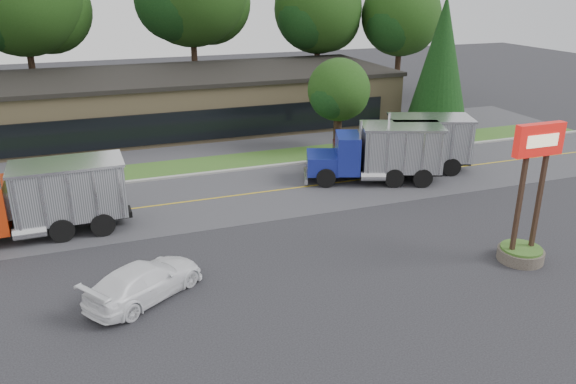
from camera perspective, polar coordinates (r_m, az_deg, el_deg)
name	(u,v)px	position (r m, az deg, el deg)	size (l,w,h in m)	color
ground	(267,274)	(22.98, -2.14, -8.36)	(140.00, 140.00, 0.00)	#39393F
road	(216,198)	(30.88, -7.32, -0.64)	(60.00, 8.00, 0.02)	#525257
center_line	(216,198)	(30.88, -7.32, -0.64)	(60.00, 0.12, 0.01)	gold
curb	(200,175)	(34.74, -8.90, 1.74)	(60.00, 0.30, 0.12)	#9E9E99
grass_verge	(195,166)	(36.43, -9.47, 2.61)	(60.00, 3.40, 0.03)	#2B5B1F
far_parking	(181,146)	(41.15, -10.82, 4.63)	(60.00, 7.00, 0.02)	#525257
strip_mall	(191,100)	(46.76, -9.83, 9.15)	(32.00, 12.00, 4.00)	#99835D
bilo_sign	(527,216)	(25.20, 23.08, -2.29)	(2.20, 1.90, 5.95)	#6B6054
tree_far_b	(24,2)	(53.42, -25.26, 17.09)	(10.42, 9.80, 14.86)	#382619
tree_far_d	(319,13)	(56.85, 3.14, 17.68)	(8.95, 8.42, 12.77)	#382619
tree_far_e	(401,20)	(58.73, 11.45, 16.78)	(8.23, 7.74, 11.74)	#382619
evergreen_right	(442,57)	(45.71, 15.33, 13.08)	(4.51, 4.51, 10.24)	#382619
tree_verge	(339,93)	(38.47, 5.23, 10.02)	(4.47, 4.21, 6.38)	#382619
dump_truck_red	(43,198)	(28.06, -23.61, -0.55)	(8.59, 2.80, 3.36)	black
dump_truck_blue	(382,152)	(33.21, 9.52, 4.08)	(8.12, 5.00, 3.36)	black
dump_truck_maroon	(410,142)	(35.52, 12.28, 4.99)	(8.66, 5.23, 3.36)	black
rally_car	(145,281)	(21.77, -14.34, -8.74)	(1.95, 4.79, 1.39)	white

